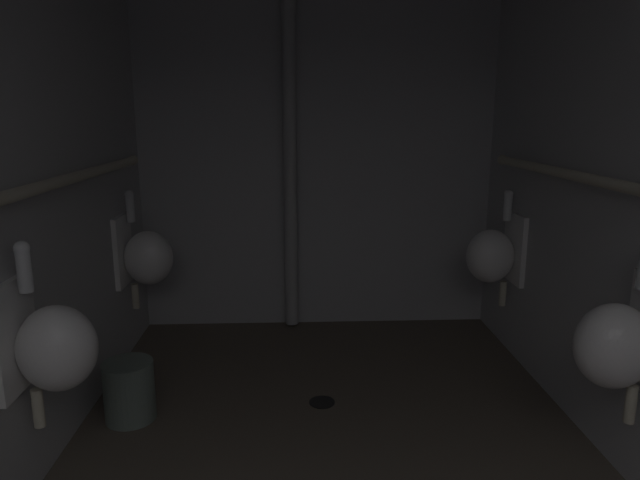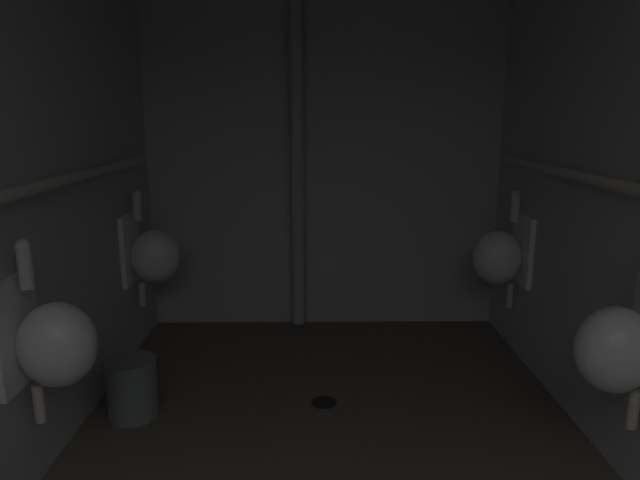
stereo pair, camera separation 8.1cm
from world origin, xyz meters
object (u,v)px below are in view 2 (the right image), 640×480
urinal_left_far (152,255)px  urinal_right_mid (621,347)px  waste_bin (132,388)px  urinal_right_far (501,256)px  floor_drain (324,402)px  standpipe_back_wall (297,163)px  urinal_left_mid (52,342)px

urinal_left_far → urinal_right_mid: same height
urinal_right_mid → waste_bin: urinal_right_mid is taller
urinal_right_far → urinal_left_far: bearing=178.6°
urinal_left_far → floor_drain: urinal_left_far is taller
urinal_left_far → standpipe_back_wall: (0.91, 0.46, 0.53)m
urinal_right_far → floor_drain: 1.44m
floor_drain → waste_bin: size_ratio=0.45×
urinal_left_far → urinal_right_far: (2.20, -0.05, 0.00)m
standpipe_back_wall → urinal_left_far: bearing=-153.3°
urinal_left_far → urinal_right_mid: (2.20, -1.47, 0.00)m
urinal_left_mid → urinal_right_far: size_ratio=1.00×
urinal_right_mid → floor_drain: urinal_right_mid is taller
urinal_right_far → standpipe_back_wall: bearing=158.4°
standpipe_back_wall → waste_bin: (-0.82, -1.25, -1.04)m
urinal_right_far → urinal_right_mid: bearing=-90.0°
floor_drain → urinal_left_far: bearing=147.8°
urinal_right_far → waste_bin: 2.29m
urinal_right_mid → standpipe_back_wall: bearing=123.7°
urinal_right_far → waste_bin: urinal_right_far is taller
urinal_left_far → urinal_right_mid: 2.64m
urinal_left_far → standpipe_back_wall: standpipe_back_wall is taller
urinal_left_mid → urinal_right_far: (2.20, 1.34, 0.00)m
urinal_left_mid → urinal_left_far: bearing=90.0°
urinal_left_mid → waste_bin: 0.79m
urinal_right_mid → waste_bin: (-2.11, 0.67, -0.51)m
urinal_left_mid → waste_bin: (0.09, 0.60, -0.51)m
standpipe_back_wall → floor_drain: (0.17, -1.14, -1.19)m
urinal_left_mid → standpipe_back_wall: 2.13m
standpipe_back_wall → urinal_right_far: bearing=-21.6°
standpipe_back_wall → waste_bin: 1.82m
urinal_right_mid → standpipe_back_wall: standpipe_back_wall is taller
urinal_left_mid → urinal_right_far: 2.58m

